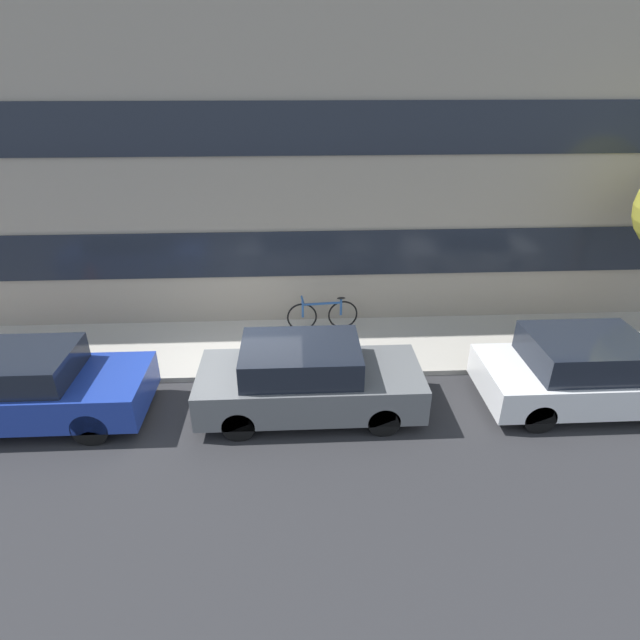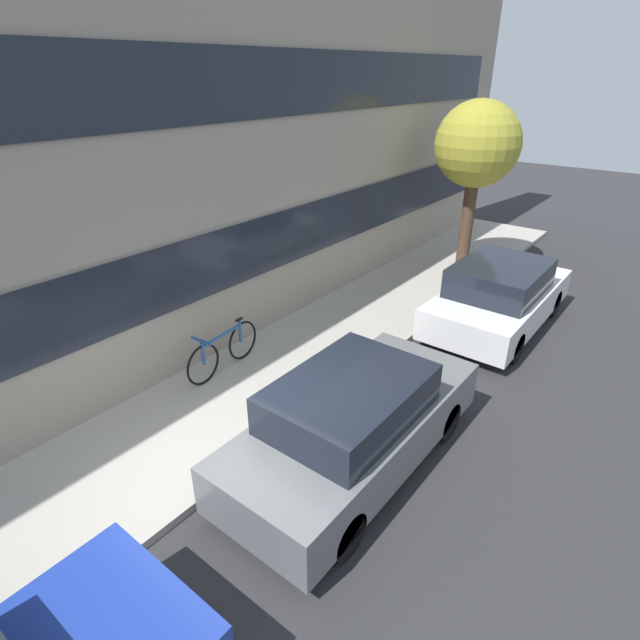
{
  "view_description": "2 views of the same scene",
  "coord_description": "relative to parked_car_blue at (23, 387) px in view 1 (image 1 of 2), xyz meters",
  "views": [
    {
      "loc": [
        1.18,
        -8.72,
        5.81
      ],
      "look_at": [
        1.63,
        0.39,
        1.18
      ],
      "focal_mm": 28.0,
      "sensor_mm": 36.0,
      "label": 1
    },
    {
      "loc": [
        -3.09,
        -3.95,
        4.87
      ],
      "look_at": [
        2.57,
        0.49,
        1.25
      ],
      "focal_mm": 28.0,
      "sensor_mm": 36.0,
      "label": 2
    }
  ],
  "objects": [
    {
      "name": "ground_plane",
      "position": [
        3.78,
        1.05,
        -0.7
      ],
      "size": [
        56.0,
        56.0,
        0.0
      ],
      "primitive_type": "plane",
      "color": "#2B2B2D"
    },
    {
      "name": "parked_car_grey",
      "position": [
        5.11,
        0.0,
        -0.0
      ],
      "size": [
        4.08,
        1.68,
        1.42
      ],
      "color": "slate",
      "rests_on": "ground_plane"
    },
    {
      "name": "fire_hydrant",
      "position": [
        -0.79,
        1.47,
        -0.2
      ],
      "size": [
        0.5,
        0.28,
        0.77
      ],
      "color": "red",
      "rests_on": "sidewalk_strip"
    },
    {
      "name": "parked_car_white",
      "position": [
        10.37,
        0.0,
        -0.01
      ],
      "size": [
        3.99,
        1.79,
        1.41
      ],
      "color": "silver",
      "rests_on": "ground_plane"
    },
    {
      "name": "sidewalk_strip",
      "position": [
        3.78,
        2.33,
        -0.64
      ],
      "size": [
        28.0,
        2.56,
        0.12
      ],
      "color": "#A8A399",
      "rests_on": "ground_plane"
    },
    {
      "name": "bicycle",
      "position": [
        5.54,
        3.04,
        -0.17
      ],
      "size": [
        1.71,
        0.44,
        0.83
      ],
      "rotation": [
        0.0,
        0.0,
        3.23
      ],
      "color": "black",
      "rests_on": "sidewalk_strip"
    },
    {
      "name": "parked_car_blue",
      "position": [
        0.0,
        0.0,
        0.0
      ],
      "size": [
        4.28,
        1.66,
        1.4
      ],
      "color": "#1E3899",
      "rests_on": "ground_plane"
    },
    {
      "name": "rowhouse_facade",
      "position": [
        3.78,
        4.05,
        3.54
      ],
      "size": [
        28.0,
        1.02,
        8.46
      ],
      "color": "gray",
      "rests_on": "ground_plane"
    }
  ]
}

